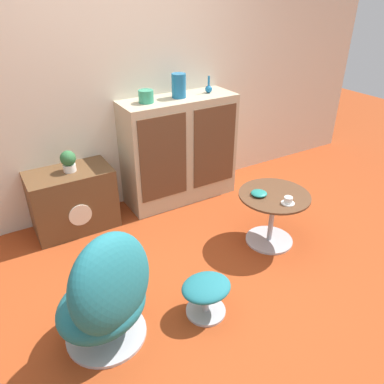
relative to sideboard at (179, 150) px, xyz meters
name	(u,v)px	position (x,y,z in m)	size (l,w,h in m)	color
ground_plane	(201,286)	(-0.55, -1.30, -0.55)	(12.00, 12.00, 0.00)	#9E3D19
wall_back	(113,77)	(-0.55, 0.25, 0.75)	(6.40, 0.06, 2.60)	beige
sideboard	(179,150)	(0.00, 0.00, 0.00)	(1.16, 0.43, 1.09)	tan
tv_console	(73,200)	(-1.14, 0.00, -0.25)	(0.75, 0.44, 0.59)	brown
egg_chair	(107,295)	(-1.31, -1.42, -0.16)	(0.80, 0.78, 0.84)	#B7B7BC
ottoman	(206,291)	(-0.66, -1.54, -0.35)	(0.35, 0.30, 0.28)	#B7B7BC
coffee_table	(272,212)	(0.29, -1.13, -0.24)	(0.61, 0.61, 0.49)	#B7B7BC
vase_leftmost	(146,96)	(-0.34, 0.00, 0.60)	(0.14, 0.14, 0.11)	#2D8E6B
vase_inner_left	(179,86)	(0.01, 0.00, 0.66)	(0.14, 0.14, 0.22)	#196699
vase_inner_right	(209,88)	(0.35, 0.00, 0.59)	(0.07, 0.07, 0.16)	#196699
potted_plant	(68,161)	(-1.12, 0.00, 0.14)	(0.14, 0.14, 0.19)	silver
teacup	(288,201)	(0.28, -1.29, -0.04)	(0.11, 0.11, 0.06)	white
bowl	(259,193)	(0.17, -1.07, -0.04)	(0.14, 0.14, 0.04)	#1E7A70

